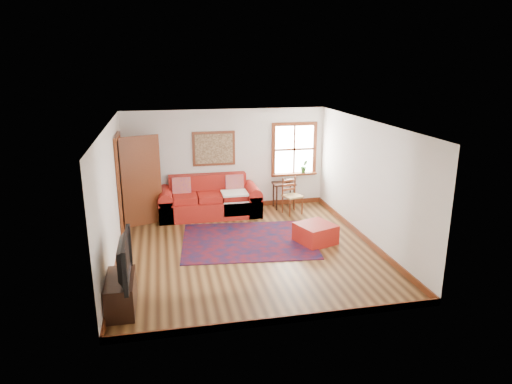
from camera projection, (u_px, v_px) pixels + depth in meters
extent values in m
plane|color=#3E2410|center=(247.00, 249.00, 9.10)|extent=(5.50, 5.50, 0.00)
cube|color=silver|center=(226.00, 160.00, 11.34)|extent=(5.00, 0.04, 2.50)
cube|color=silver|center=(284.00, 243.00, 6.17)|extent=(5.00, 0.04, 2.50)
cube|color=silver|center=(111.00, 197.00, 8.26)|extent=(0.04, 5.50, 2.50)
cube|color=silver|center=(367.00, 182.00, 9.25)|extent=(0.04, 5.50, 2.50)
cube|color=white|center=(246.00, 124.00, 8.40)|extent=(5.00, 5.50, 0.04)
cube|color=maroon|center=(227.00, 205.00, 11.65)|extent=(5.00, 0.03, 0.12)
cube|color=maroon|center=(118.00, 257.00, 8.59)|extent=(0.03, 5.50, 0.12)
cube|color=maroon|center=(363.00, 237.00, 9.57)|extent=(0.03, 5.50, 0.12)
cube|color=white|center=(294.00, 149.00, 11.61)|extent=(1.00, 0.02, 1.20)
cube|color=maroon|center=(295.00, 124.00, 11.42)|extent=(1.18, 0.06, 0.09)
cube|color=maroon|center=(294.00, 174.00, 11.78)|extent=(1.18, 0.06, 0.09)
cube|color=maroon|center=(273.00, 150.00, 11.49)|extent=(0.09, 0.06, 1.20)
cube|color=maroon|center=(315.00, 149.00, 11.71)|extent=(0.09, 0.06, 1.20)
cube|color=maroon|center=(294.00, 149.00, 11.60)|extent=(1.00, 0.04, 0.05)
cube|color=maroon|center=(294.00, 174.00, 11.71)|extent=(1.15, 0.20, 0.04)
imported|color=#285D20|center=(304.00, 166.00, 11.68)|extent=(0.18, 0.15, 0.33)
cube|color=black|center=(120.00, 186.00, 9.83)|extent=(0.02, 0.90, 2.05)
cube|color=maroon|center=(119.00, 192.00, 9.37)|extent=(0.06, 0.09, 2.05)
cube|color=maroon|center=(123.00, 180.00, 10.30)|extent=(0.06, 0.09, 2.05)
cube|color=maroon|center=(117.00, 137.00, 9.54)|extent=(0.06, 1.08, 0.09)
cube|color=maroon|center=(141.00, 181.00, 10.19)|extent=(0.86, 0.35, 2.05)
cube|color=silver|center=(141.00, 177.00, 10.17)|extent=(0.56, 0.22, 1.33)
cube|color=maroon|center=(214.00, 149.00, 11.17)|extent=(1.05, 0.04, 0.85)
cube|color=tan|center=(214.00, 149.00, 11.14)|extent=(0.92, 0.03, 0.72)
cube|color=#540C12|center=(248.00, 241.00, 9.51)|extent=(2.92, 2.44, 0.02)
cube|color=#A51D15|center=(210.00, 207.00, 11.03)|extent=(2.43, 1.00, 0.42)
cube|color=#A51D15|center=(208.00, 184.00, 11.24)|extent=(1.89, 0.27, 0.53)
cube|color=#A51D15|center=(166.00, 208.00, 10.81)|extent=(0.34, 1.00, 0.53)
cube|color=#A51D15|center=(252.00, 202.00, 11.22)|extent=(0.34, 1.00, 0.53)
cube|color=orange|center=(182.00, 186.00, 10.94)|extent=(0.44, 0.22, 0.46)
cube|color=orange|center=(234.00, 184.00, 11.19)|extent=(0.44, 0.22, 0.46)
cube|color=silver|center=(235.00, 193.00, 10.86)|extent=(0.61, 0.55, 0.04)
cube|color=#A51D15|center=(315.00, 233.00, 9.39)|extent=(0.89, 0.89, 0.40)
cube|color=black|center=(284.00, 184.00, 11.49)|extent=(0.55, 0.41, 0.04)
cylinder|color=black|center=(277.00, 198.00, 11.39)|extent=(0.04, 0.04, 0.62)
cylinder|color=black|center=(294.00, 197.00, 11.47)|extent=(0.04, 0.04, 0.62)
cylinder|color=black|center=(273.00, 195.00, 11.70)|extent=(0.04, 0.04, 0.62)
cylinder|color=black|center=(290.00, 194.00, 11.78)|extent=(0.04, 0.04, 0.62)
cube|color=tan|center=(292.00, 196.00, 11.11)|extent=(0.51, 0.50, 0.04)
cylinder|color=maroon|center=(290.00, 208.00, 10.95)|extent=(0.04, 0.04, 0.43)
cylinder|color=maroon|center=(302.00, 206.00, 11.11)|extent=(0.04, 0.04, 0.43)
cylinder|color=maroon|center=(283.00, 195.00, 11.17)|extent=(0.04, 0.04, 0.89)
cylinder|color=maroon|center=(295.00, 193.00, 11.33)|extent=(0.04, 0.04, 0.89)
cube|color=maroon|center=(289.00, 185.00, 11.18)|extent=(0.35, 0.13, 0.27)
cube|color=black|center=(121.00, 293.00, 6.85)|extent=(0.42, 0.92, 0.51)
imported|color=black|center=(119.00, 259.00, 6.65)|extent=(0.15, 1.15, 0.66)
cylinder|color=silver|center=(124.00, 261.00, 7.16)|extent=(0.12, 0.12, 0.18)
cylinder|color=#FFA53F|center=(125.00, 263.00, 7.17)|extent=(0.07, 0.07, 0.12)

